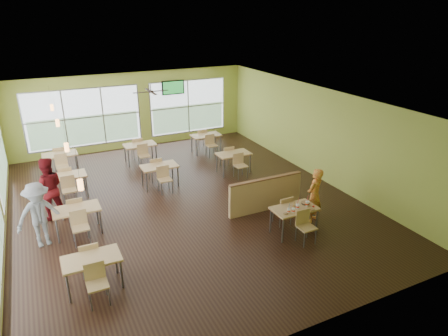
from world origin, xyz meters
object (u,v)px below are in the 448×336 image
Objects in this scene: main_table at (294,212)px; food_basket at (305,203)px; half_wall_divider at (265,194)px; man_plaid at (314,195)px.

food_basket is at bearing 7.84° from main_table.
half_wall_divider is 1.47m from man_plaid.
man_plaid is (0.88, -1.15, 0.27)m from half_wall_divider.
main_table is 0.95× the size of man_plaid.
main_table is at bearing -172.16° from food_basket.
main_table is 1.45m from half_wall_divider.
main_table is at bearing -4.14° from man_plaid.
man_plaid reaches higher than main_table.
main_table reaches higher than food_basket.
food_basket is (0.38, -1.40, 0.26)m from half_wall_divider.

